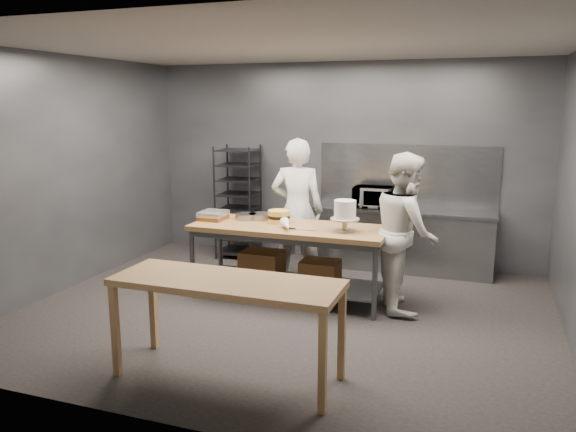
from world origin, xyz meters
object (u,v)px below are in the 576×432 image
at_px(near_counter, 227,289).
at_px(layer_cake, 279,217).
at_px(chef_behind, 297,210).
at_px(work_table, 288,253).
at_px(chef_right, 405,232).
at_px(microwave, 373,197).
at_px(speed_rack, 238,203).
at_px(frosted_cake_stand, 345,212).

xyz_separation_m(near_counter, layer_cake, (-0.36, 2.25, 0.19)).
height_order(chef_behind, layer_cake, chef_behind).
distance_m(work_table, chef_right, 1.45).
bearing_deg(microwave, chef_behind, -131.50).
height_order(near_counter, microwave, microwave).
bearing_deg(speed_rack, work_table, -48.95).
bearing_deg(frosted_cake_stand, layer_cake, 167.34).
bearing_deg(frosted_cake_stand, near_counter, -104.55).
height_order(chef_behind, frosted_cake_stand, chef_behind).
bearing_deg(work_table, microwave, 67.29).
bearing_deg(speed_rack, frosted_cake_stand, -38.60).
relative_size(chef_right, layer_cake, 6.79).
bearing_deg(speed_rack, chef_behind, -34.42).
xyz_separation_m(near_counter, chef_behind, (-0.33, 2.88, 0.16)).
xyz_separation_m(work_table, chef_behind, (-0.13, 0.74, 0.40)).
relative_size(speed_rack, chef_right, 0.95).
bearing_deg(speed_rack, near_counter, -66.89).
relative_size(chef_right, frosted_cake_stand, 5.00).
bearing_deg(chef_right, work_table, 76.63).
bearing_deg(frosted_cake_stand, chef_right, 17.48).
bearing_deg(chef_behind, speed_rack, -44.52).
xyz_separation_m(microwave, layer_cake, (-0.87, -1.58, -0.05)).
bearing_deg(near_counter, chef_right, 61.96).
relative_size(work_table, near_counter, 1.20).
xyz_separation_m(near_counter, speed_rack, (-1.60, 3.75, 0.04)).
bearing_deg(chef_right, layer_cake, 72.23).
distance_m(work_table, layer_cake, 0.47).
relative_size(work_table, microwave, 4.43).
bearing_deg(chef_right, microwave, 5.71).
bearing_deg(chef_behind, layer_cake, 77.56).
bearing_deg(frosted_cake_stand, chef_behind, 136.04).
bearing_deg(microwave, speed_rack, -177.83).
distance_m(microwave, layer_cake, 1.80).
distance_m(speed_rack, layer_cake, 1.96).
relative_size(chef_right, microwave, 3.41).
height_order(work_table, chef_behind, chef_behind).
relative_size(speed_rack, microwave, 3.23).
xyz_separation_m(speed_rack, layer_cake, (1.24, -1.50, 0.14)).
bearing_deg(near_counter, chef_behind, 96.58).
bearing_deg(near_counter, microwave, 82.46).
height_order(speed_rack, chef_behind, chef_behind).
height_order(near_counter, frosted_cake_stand, frosted_cake_stand).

